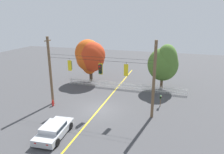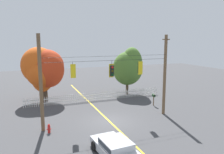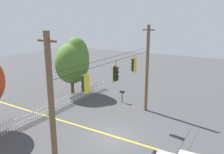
{
  "view_description": "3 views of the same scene",
  "coord_description": "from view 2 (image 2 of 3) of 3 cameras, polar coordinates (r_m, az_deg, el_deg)",
  "views": [
    {
      "loc": [
        7.49,
        -19.32,
        9.98
      ],
      "look_at": [
        1.28,
        0.82,
        3.66
      ],
      "focal_mm": 32.77,
      "sensor_mm": 36.0,
      "label": 1
    },
    {
      "loc": [
        -6.85,
        -18.17,
        7.34
      ],
      "look_at": [
        0.67,
        1.05,
        3.91
      ],
      "focal_mm": 35.72,
      "sensor_mm": 36.0,
      "label": 2
    },
    {
      "loc": [
        -12.98,
        -7.7,
        8.36
      ],
      "look_at": [
        1.17,
        0.87,
        4.11
      ],
      "focal_mm": 36.67,
      "sensor_mm": 36.0,
      "label": 3
    }
  ],
  "objects": [
    {
      "name": "traffic_signal_northbound_primary",
      "position": [
        19.69,
        -0.05,
        1.61
      ],
      "size": [
        0.43,
        0.38,
        1.52
      ],
      "color": "black"
    },
    {
      "name": "autumn_oak_far_east",
      "position": [
        30.33,
        4.42,
        2.56
      ],
      "size": [
        4.19,
        3.52,
        6.39
      ],
      "color": "brown",
      "rests_on": "ground"
    },
    {
      "name": "roadside_mailbox",
      "position": [
        25.64,
        10.62,
        -4.85
      ],
      "size": [
        0.25,
        0.44,
        1.33
      ],
      "color": "brown",
      "rests_on": "ground"
    },
    {
      "name": "white_picket_fence",
      "position": [
        27.38,
        -3.79,
        -4.99
      ],
      "size": [
        16.94,
        0.06,
        1.05
      ],
      "color": "white",
      "rests_on": "ground"
    },
    {
      "name": "ground",
      "position": [
        20.75,
        -0.68,
        -11.27
      ],
      "size": [
        80.0,
        80.0,
        0.0
      ],
      "primitive_type": "plane",
      "color": "#424244"
    },
    {
      "name": "autumn_maple_mid",
      "position": [
        27.56,
        -16.19,
        2.24
      ],
      "size": [
        4.01,
        3.82,
        6.25
      ],
      "color": "#473828",
      "rests_on": "ground"
    },
    {
      "name": "traffic_signal_eastbound_side",
      "position": [
        18.68,
        -9.99,
        1.57
      ],
      "size": [
        0.43,
        0.38,
        1.33
      ],
      "color": "black"
    },
    {
      "name": "lane_centerline_stripe",
      "position": [
        20.75,
        -0.68,
        -11.26
      ],
      "size": [
        0.16,
        36.0,
        0.01
      ],
      "primitive_type": "cube",
      "color": "gold",
      "rests_on": "ground"
    },
    {
      "name": "autumn_maple_near_fence",
      "position": [
        27.85,
        -17.74,
        1.9
      ],
      "size": [
        4.48,
        4.29,
        6.54
      ],
      "color": "#473828",
      "rests_on": "ground"
    },
    {
      "name": "traffic_signal_westbound_side",
      "position": [
        20.83,
        7.14,
        2.36
      ],
      "size": [
        0.43,
        0.38,
        1.39
      ],
      "color": "black"
    },
    {
      "name": "parked_car",
      "position": [
        14.79,
        0.88,
        -17.65
      ],
      "size": [
        2.29,
        4.34,
        1.15
      ],
      "color": "#B7BABF",
      "rests_on": "ground"
    },
    {
      "name": "fire_hydrant",
      "position": [
        18.92,
        -15.84,
        -12.58
      ],
      "size": [
        0.38,
        0.22,
        0.74
      ],
      "color": "red",
      "rests_on": "ground"
    },
    {
      "name": "signal_support_span",
      "position": [
        19.7,
        -0.7,
        -0.33
      ],
      "size": [
        11.91,
        1.1,
        7.85
      ],
      "color": "brown",
      "rests_on": "ground"
    }
  ]
}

